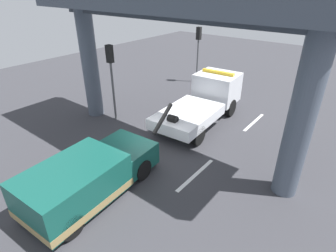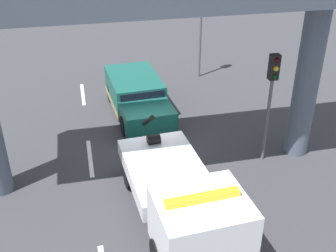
{
  "view_description": "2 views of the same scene",
  "coord_description": "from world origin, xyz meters",
  "px_view_note": "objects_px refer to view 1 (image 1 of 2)",
  "views": [
    {
      "loc": [
        -7.64,
        -6.98,
        6.92
      ],
      "look_at": [
        1.1,
        -0.1,
        1.04
      ],
      "focal_mm": 28.94,
      "sensor_mm": 36.0,
      "label": 1
    },
    {
      "loc": [
        13.68,
        -2.45,
        8.81
      ],
      "look_at": [
        0.44,
        0.56,
        1.27
      ],
      "focal_mm": 44.47,
      "sensor_mm": 36.0,
      "label": 2
    }
  ],
  "objects_px": {
    "traffic_light_far": "(111,67)",
    "towed_van_green": "(87,178)",
    "tow_truck_white": "(206,99)",
    "traffic_light_mid": "(198,43)"
  },
  "relations": [
    {
      "from": "tow_truck_white",
      "to": "traffic_light_far",
      "type": "distance_m",
      "value": 5.4
    },
    {
      "from": "towed_van_green",
      "to": "tow_truck_white",
      "type": "bearing_deg",
      "value": 0.39
    },
    {
      "from": "tow_truck_white",
      "to": "towed_van_green",
      "type": "xyz_separation_m",
      "value": [
        -8.1,
        -0.06,
        -0.42
      ]
    },
    {
      "from": "towed_van_green",
      "to": "traffic_light_far",
      "type": "distance_m",
      "value": 6.76
    },
    {
      "from": "towed_van_green",
      "to": "traffic_light_mid",
      "type": "distance_m",
      "value": 14.2
    },
    {
      "from": "traffic_light_far",
      "to": "traffic_light_mid",
      "type": "distance_m",
      "value": 8.5
    },
    {
      "from": "tow_truck_white",
      "to": "traffic_light_far",
      "type": "bearing_deg",
      "value": 128.59
    },
    {
      "from": "towed_van_green",
      "to": "traffic_light_far",
      "type": "bearing_deg",
      "value": 39.24
    },
    {
      "from": "traffic_light_mid",
      "to": "towed_van_green",
      "type": "bearing_deg",
      "value": -163.31
    },
    {
      "from": "traffic_light_far",
      "to": "towed_van_green",
      "type": "bearing_deg",
      "value": -140.76
    }
  ]
}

